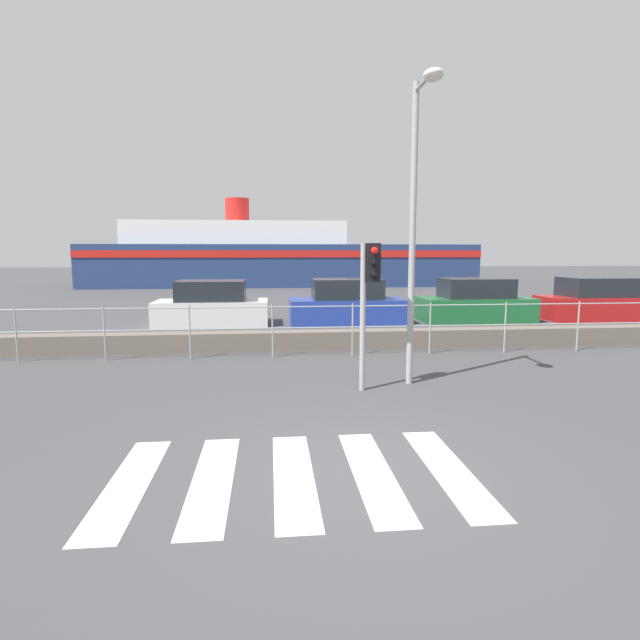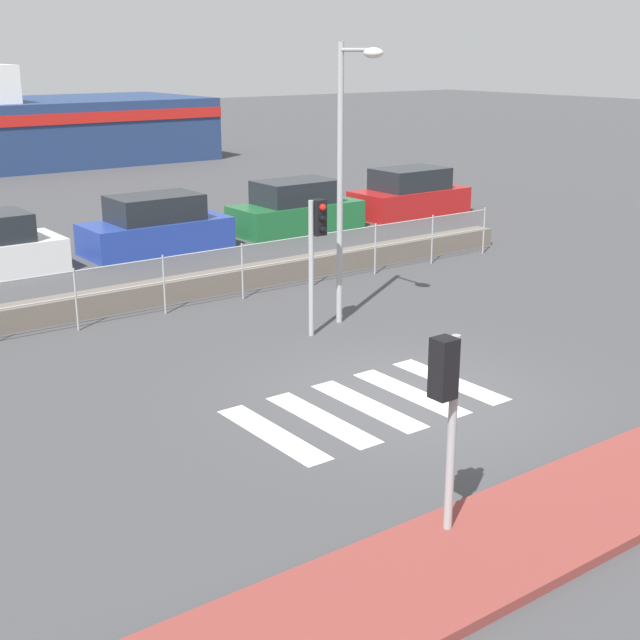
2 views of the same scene
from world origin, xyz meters
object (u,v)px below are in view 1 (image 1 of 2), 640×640
object	(u,v)px
parked_car_blue	(347,304)
parked_car_red	(595,301)
traffic_light_far	(369,283)
streetlamp	(417,198)
parked_car_white	(212,306)
ferry_boat	(274,258)
parked_car_green	(475,303)

from	to	relation	value
parked_car_blue	parked_car_red	world-z (taller)	parked_car_red
parked_car_red	traffic_light_far	bearing A→B (deg)	-139.97
traffic_light_far	streetlamp	bearing A→B (deg)	9.77
parked_car_blue	parked_car_white	bearing A→B (deg)	180.00
traffic_light_far	parked_car_blue	bearing A→B (deg)	83.70
traffic_light_far	ferry_boat	bearing A→B (deg)	92.72
streetlamp	parked_car_red	size ratio (longest dim) A/B	1.37
ferry_boat	parked_car_white	xyz separation A→B (m)	(-2.34, -21.42, -1.35)
streetlamp	parked_car_green	bearing A→B (deg)	60.67
traffic_light_far	parked_car_white	distance (m)	9.59
ferry_boat	parked_car_blue	distance (m)	21.59
ferry_boat	parked_car_blue	bearing A→B (deg)	-83.62
streetlamp	parked_car_blue	bearing A→B (deg)	89.46
ferry_boat	parked_car_green	xyz separation A→B (m)	(7.13, -21.42, -1.34)
parked_car_white	parked_car_red	bearing A→B (deg)	0.00
streetlamp	parked_car_white	distance (m)	10.15
parked_car_blue	parked_car_green	xyz separation A→B (m)	(4.73, 0.00, -0.00)
parked_car_blue	parked_car_green	distance (m)	4.73
parked_car_green	traffic_light_far	bearing A→B (deg)	-123.16
parked_car_green	parked_car_blue	bearing A→B (deg)	180.00
ferry_boat	parked_car_blue	world-z (taller)	ferry_boat
parked_car_white	streetlamp	bearing A→B (deg)	-61.51
parked_car_red	parked_car_green	bearing A→B (deg)	180.00
traffic_light_far	streetlamp	distance (m)	1.75
streetlamp	parked_car_blue	xyz separation A→B (m)	(0.08, 8.57, -2.80)
parked_car_red	parked_car_blue	bearing A→B (deg)	180.00
ferry_boat	streetlamp	bearing A→B (deg)	-85.59
traffic_light_far	ferry_boat	size ratio (longest dim) A/B	0.09
ferry_boat	parked_car_white	world-z (taller)	ferry_boat
traffic_light_far	streetlamp	size ratio (longest dim) A/B	0.48
ferry_boat	parked_car_red	size ratio (longest dim) A/B	7.05
traffic_light_far	parked_car_red	xyz separation A→B (m)	(10.38, 8.72, -1.29)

